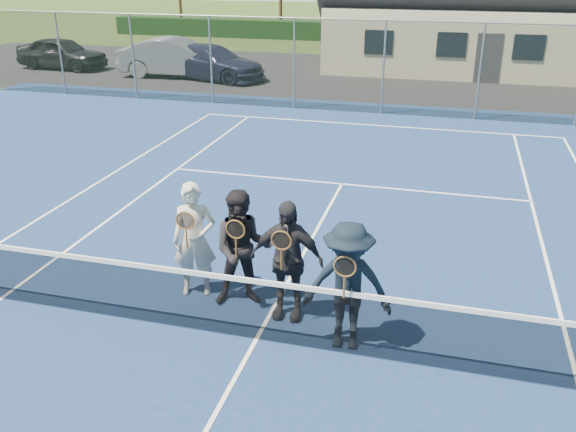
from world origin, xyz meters
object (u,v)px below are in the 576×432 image
(car_c, at_px, (211,62))
(player_a, at_px, (195,240))
(player_d, at_px, (347,287))
(player_c, at_px, (287,260))
(car_a, at_px, (62,53))
(car_b, at_px, (177,58))
(tennis_net, at_px, (256,307))
(player_b, at_px, (243,249))

(car_c, bearing_deg, player_a, -143.71)
(player_d, bearing_deg, player_c, 151.80)
(player_c, bearing_deg, car_a, 131.42)
(car_b, distance_m, tennis_net, 20.30)
(car_a, distance_m, tennis_net, 24.07)
(player_b, xyz_separation_m, player_c, (0.72, -0.18, 0.00))
(tennis_net, xyz_separation_m, player_c, (0.23, 0.71, 0.38))
(player_a, bearing_deg, car_a, 128.98)
(player_b, height_order, player_c, same)
(car_a, xyz_separation_m, player_c, (15.67, -17.75, 0.20))
(car_b, relative_size, car_c, 1.02)
(car_a, bearing_deg, player_a, -136.64)
(car_b, distance_m, player_b, 19.29)
(car_b, height_order, player_d, player_d)
(player_c, bearing_deg, car_b, 119.11)
(car_c, height_order, player_a, player_a)
(player_d, bearing_deg, tennis_net, -170.61)
(player_b, distance_m, player_d, 1.81)
(player_b, relative_size, player_d, 1.00)
(player_b, xyz_separation_m, player_d, (1.68, -0.69, -0.00))
(tennis_net, height_order, player_a, player_a)
(player_a, bearing_deg, tennis_net, -37.53)
(car_c, bearing_deg, player_c, -139.72)
(player_c, bearing_deg, car_c, 115.03)
(player_d, bearing_deg, car_c, 116.92)
(car_c, xyz_separation_m, player_b, (7.30, -16.99, 0.21))
(car_b, height_order, car_c, car_b)
(player_c, bearing_deg, player_d, -28.20)
(car_a, height_order, player_d, player_d)
(car_a, bearing_deg, player_d, -133.32)
(car_a, distance_m, player_c, 23.68)
(player_a, bearing_deg, player_d, -17.67)
(car_a, bearing_deg, tennis_net, -135.74)
(tennis_net, bearing_deg, car_c, 113.53)
(car_c, distance_m, player_a, 18.10)
(tennis_net, bearing_deg, car_b, 117.55)
(car_c, xyz_separation_m, tennis_net, (7.78, -17.88, -0.17))
(car_c, height_order, player_d, player_d)
(car_c, xyz_separation_m, player_d, (8.98, -17.68, 0.21))
(player_d, bearing_deg, player_b, 157.50)
(car_a, height_order, player_b, player_b)
(player_b, relative_size, player_c, 1.00)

